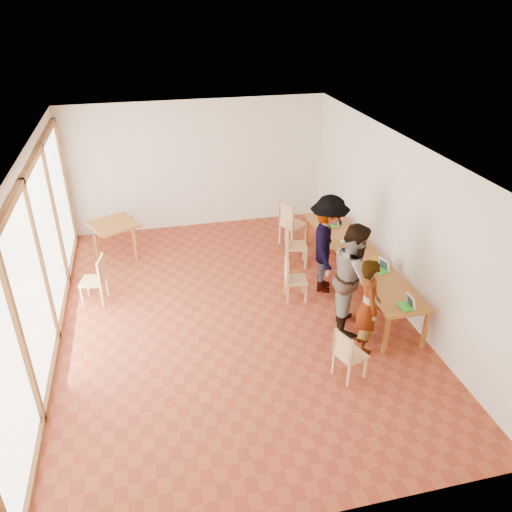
{
  "coord_description": "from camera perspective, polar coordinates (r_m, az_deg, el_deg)",
  "views": [
    {
      "loc": [
        -1.26,
        -7.23,
        5.17
      ],
      "look_at": [
        0.47,
        0.09,
        1.1
      ],
      "focal_mm": 35.0,
      "sensor_mm": 36.0,
      "label": 1
    }
  ],
  "objects": [
    {
      "name": "ground",
      "position": [
        8.98,
        -2.79,
        -6.77
      ],
      "size": [
        8.0,
        8.0,
        0.0
      ],
      "primitive_type": "plane",
      "color": "brown",
      "rests_on": "ground"
    },
    {
      "name": "ceiling",
      "position": [
        7.65,
        -3.33,
        12.06
      ],
      "size": [
        6.0,
        8.0,
        0.04
      ],
      "primitive_type": "cube",
      "color": "white",
      "rests_on": "wall_back"
    },
    {
      "name": "side_table",
      "position": [
        11.05,
        -15.93,
        3.26
      ],
      "size": [
        0.9,
        0.9,
        0.75
      ],
      "rotation": [
        0.0,
        0.0,
        0.43
      ],
      "color": "#A76225",
      "rests_on": "ground"
    },
    {
      "name": "wall_right",
      "position": [
        9.16,
        15.79,
        3.68
      ],
      "size": [
        0.1,
        8.0,
        3.0
      ],
      "primitive_type": "cube",
      "color": "silver",
      "rests_on": "ground"
    },
    {
      "name": "laptop_near",
      "position": [
        8.17,
        16.96,
        -5.25
      ],
      "size": [
        0.21,
        0.25,
        0.21
      ],
      "rotation": [
        0.0,
        0.0,
        -0.01
      ],
      "color": "green",
      "rests_on": "communal_table"
    },
    {
      "name": "chair_near",
      "position": [
        7.49,
        10.35,
        -10.6
      ],
      "size": [
        0.49,
        0.49,
        0.44
      ],
      "rotation": [
        0.0,
        0.0,
        0.35
      ],
      "color": "tan",
      "rests_on": "ground"
    },
    {
      "name": "person_near",
      "position": [
        7.98,
        12.68,
        -5.56
      ],
      "size": [
        0.49,
        0.65,
        1.61
      ],
      "primitive_type": "imported",
      "rotation": [
        0.0,
        0.0,
        1.38
      ],
      "color": "gray",
      "rests_on": "ground"
    },
    {
      "name": "black_pouch",
      "position": [
        10.72,
        9.12,
        3.97
      ],
      "size": [
        0.16,
        0.26,
        0.09
      ],
      "primitive_type": "cube",
      "color": "black",
      "rests_on": "communal_table"
    },
    {
      "name": "person_far",
      "position": [
        9.35,
        8.19,
        1.32
      ],
      "size": [
        1.1,
        1.41,
        1.91
      ],
      "primitive_type": "imported",
      "rotation": [
        0.0,
        0.0,
        1.21
      ],
      "color": "gray",
      "rests_on": "ground"
    },
    {
      "name": "chair_mid",
      "position": [
        9.17,
        4.05,
        -2.15
      ],
      "size": [
        0.45,
        0.45,
        0.45
      ],
      "rotation": [
        0.0,
        0.0,
        -0.16
      ],
      "color": "tan",
      "rests_on": "ground"
    },
    {
      "name": "wall_front",
      "position": [
        5.05,
        5.78,
        -18.4
      ],
      "size": [
        6.0,
        0.1,
        3.0
      ],
      "primitive_type": "cube",
      "color": "silver",
      "rests_on": "ground"
    },
    {
      "name": "clear_glass",
      "position": [
        11.06,
        7.63,
        4.88
      ],
      "size": [
        0.07,
        0.07,
        0.09
      ],
      "primitive_type": "cylinder",
      "color": "silver",
      "rests_on": "communal_table"
    },
    {
      "name": "green_bottle",
      "position": [
        10.18,
        11.4,
        2.98
      ],
      "size": [
        0.07,
        0.07,
        0.28
      ],
      "primitive_type": "cylinder",
      "color": "#147030",
      "rests_on": "communal_table"
    },
    {
      "name": "window_wall",
      "position": [
        8.29,
        -23.58,
        -0.43
      ],
      "size": [
        0.1,
        8.0,
        3.0
      ],
      "primitive_type": "cube",
      "color": "white",
      "rests_on": "ground"
    },
    {
      "name": "pink_phone",
      "position": [
        9.34,
        10.67,
        -0.29
      ],
      "size": [
        0.05,
        0.1,
        0.01
      ],
      "primitive_type": "cube",
      "color": "#E85064",
      "rests_on": "communal_table"
    },
    {
      "name": "laptop_far",
      "position": [
        10.6,
        8.92,
        3.76
      ],
      "size": [
        0.21,
        0.25,
        0.2
      ],
      "rotation": [
        0.0,
        0.0,
        0.04
      ],
      "color": "green",
      "rests_on": "communal_table"
    },
    {
      "name": "yellow_mug",
      "position": [
        9.33,
        13.29,
        -0.37
      ],
      "size": [
        0.14,
        0.14,
        0.09
      ],
      "primitive_type": "imported",
      "rotation": [
        0.0,
        0.0,
        0.4
      ],
      "color": "yellow",
      "rests_on": "communal_table"
    },
    {
      "name": "laptop_mid",
      "position": [
        9.06,
        14.16,
        -1.27
      ],
      "size": [
        0.3,
        0.32,
        0.22
      ],
      "rotation": [
        0.0,
        0.0,
        0.33
      ],
      "color": "green",
      "rests_on": "communal_table"
    },
    {
      "name": "wall_back",
      "position": [
        11.88,
        -6.63,
        10.26
      ],
      "size": [
        6.0,
        0.1,
        3.0
      ],
      "primitive_type": "cube",
      "color": "silver",
      "rests_on": "ground"
    },
    {
      "name": "chair_spare",
      "position": [
        9.5,
        -17.69,
        -2.1
      ],
      "size": [
        0.5,
        0.5,
        0.48
      ],
      "rotation": [
        0.0,
        0.0,
        2.93
      ],
      "color": "tan",
      "rests_on": "ground"
    },
    {
      "name": "chair_empty",
      "position": [
        11.05,
        3.91,
        4.11
      ],
      "size": [
        0.63,
        0.63,
        0.55
      ],
      "rotation": [
        0.0,
        0.0,
        0.41
      ],
      "color": "tan",
      "rests_on": "ground"
    },
    {
      "name": "condiment_cup",
      "position": [
        9.88,
        9.86,
        1.61
      ],
      "size": [
        0.08,
        0.08,
        0.06
      ],
      "primitive_type": "cylinder",
      "color": "white",
      "rests_on": "communal_table"
    },
    {
      "name": "person_mid",
      "position": [
        8.39,
        11.14,
        -2.36
      ],
      "size": [
        0.97,
        1.1,
        1.9
      ],
      "primitive_type": "imported",
      "rotation": [
        0.0,
        0.0,
        1.25
      ],
      "color": "gray",
      "rests_on": "ground"
    },
    {
      "name": "communal_table",
      "position": [
        9.56,
        11.59,
        -0.05
      ],
      "size": [
        0.8,
        4.0,
        0.75
      ],
      "color": "#A76225",
      "rests_on": "ground"
    },
    {
      "name": "chair_far",
      "position": [
        10.28,
        4.08,
        1.8
      ],
      "size": [
        0.52,
        0.52,
        0.5
      ],
      "rotation": [
        0.0,
        0.0,
        -0.21
      ],
      "color": "tan",
      "rests_on": "ground"
    }
  ]
}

